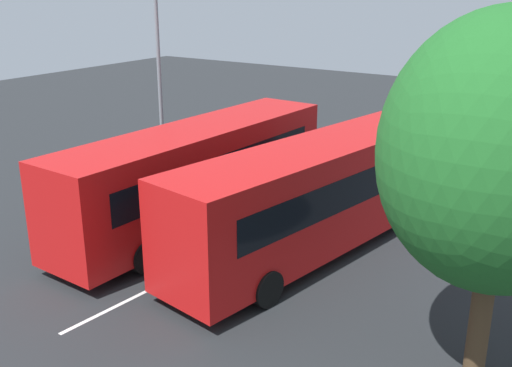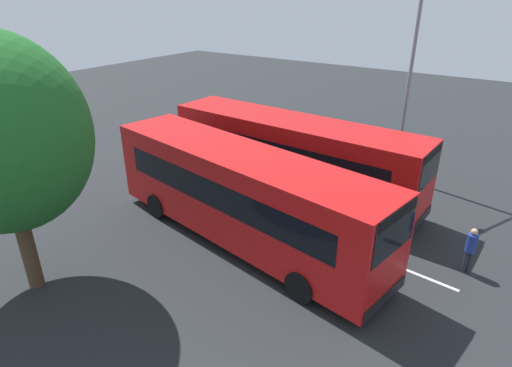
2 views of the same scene
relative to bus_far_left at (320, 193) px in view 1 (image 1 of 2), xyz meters
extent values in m
plane|color=#232628|center=(-0.24, 2.10, -1.85)|extent=(71.50, 71.50, 0.00)
cube|color=red|center=(-0.03, 0.00, 0.01)|extent=(11.57, 4.26, 3.04)
cube|color=black|center=(5.52, -0.91, 0.82)|extent=(0.47, 2.15, 1.28)
cube|color=black|center=(0.16, 1.18, 0.37)|extent=(9.40, 1.63, 0.97)
cube|color=black|center=(-0.22, -1.17, 0.37)|extent=(9.40, 1.63, 0.97)
cube|color=black|center=(5.54, -0.91, 1.35)|extent=(0.42, 1.95, 0.32)
cube|color=black|center=(5.55, -0.91, -1.29)|extent=(0.47, 2.24, 0.36)
cylinder|color=black|center=(3.74, 0.56, -1.36)|extent=(1.02, 0.44, 0.98)
cylinder|color=black|center=(3.36, -1.73, -1.36)|extent=(1.02, 0.44, 0.98)
cylinder|color=black|center=(-3.42, 1.74, -1.36)|extent=(1.02, 0.44, 0.98)
cylinder|color=black|center=(-3.80, -0.55, -1.36)|extent=(1.02, 0.44, 0.98)
cube|color=red|center=(-0.48, 4.34, 0.01)|extent=(11.42, 2.95, 3.04)
cube|color=black|center=(5.14, 4.09, 0.82)|extent=(0.22, 2.16, 1.28)
cube|color=black|center=(-0.43, 5.53, 0.37)|extent=(9.51, 0.50, 0.97)
cube|color=black|center=(-0.53, 3.15, 0.37)|extent=(9.51, 0.50, 0.97)
cube|color=black|center=(5.16, 4.09, 1.35)|extent=(0.19, 1.96, 0.32)
cube|color=black|center=(5.17, 4.09, -1.29)|extent=(0.20, 2.26, 0.36)
cylinder|color=black|center=(3.19, 5.34, -1.36)|extent=(1.00, 0.32, 0.98)
cylinder|color=black|center=(3.09, 3.02, -1.36)|extent=(1.00, 0.32, 0.98)
cylinder|color=black|center=(-4.05, 5.66, -1.36)|extent=(1.00, 0.32, 0.98)
cylinder|color=black|center=(-4.15, 3.34, -1.36)|extent=(1.00, 0.32, 0.98)
cylinder|color=#232833|center=(7.03, 2.47, -1.47)|extent=(0.13, 0.13, 0.77)
cylinder|color=#232833|center=(7.14, 2.59, -1.47)|extent=(0.13, 0.13, 0.77)
cylinder|color=navy|center=(7.08, 2.53, -0.77)|extent=(0.45, 0.45, 0.61)
sphere|color=tan|center=(7.08, 2.53, -0.36)|extent=(0.21, 0.21, 0.21)
cylinder|color=gray|center=(2.76, 8.82, 2.43)|extent=(0.16, 0.16, 8.56)
cylinder|color=#4C3823|center=(-3.72, -5.71, -0.38)|extent=(0.44, 0.44, 2.95)
ellipsoid|color=#1E6023|center=(-3.72, -5.71, 3.03)|extent=(5.14, 4.62, 5.39)
cube|color=silver|center=(-0.24, 2.10, -1.85)|extent=(14.79, 1.56, 0.01)
camera|label=1|loc=(-15.29, -7.86, 6.06)|focal=42.23mm
camera|label=2|loc=(7.92, -10.63, 6.51)|focal=29.80mm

